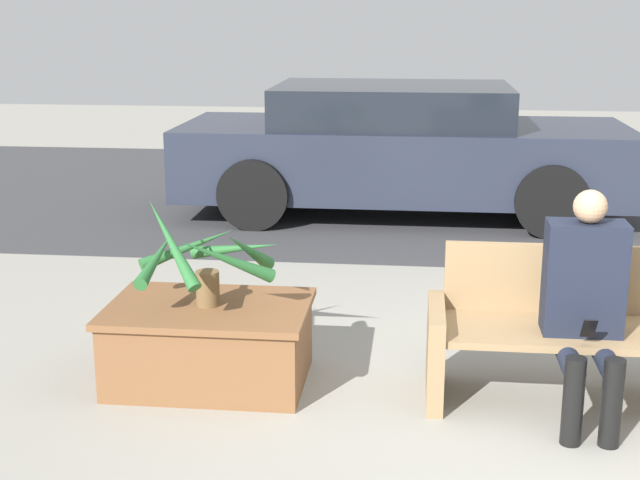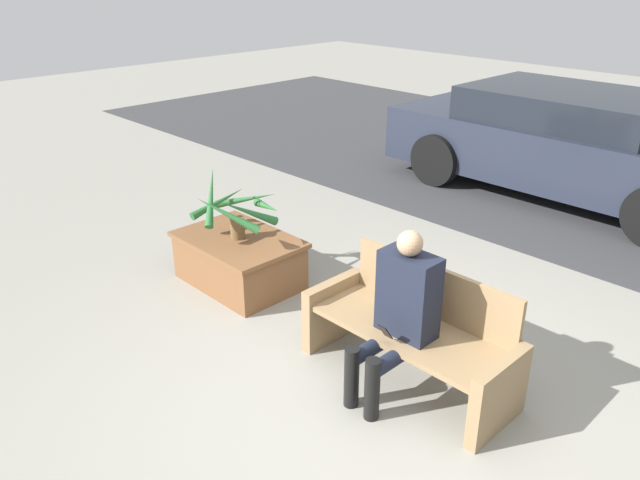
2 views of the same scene
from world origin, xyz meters
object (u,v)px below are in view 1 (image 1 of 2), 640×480
potted_plant (205,256)px  parked_car (400,149)px  bench (573,334)px  person_seated (586,299)px  planter_box (209,340)px

potted_plant → parked_car: (0.99, 4.53, -0.07)m
bench → person_seated: person_seated is taller
bench → potted_plant: (-2.05, 0.01, 0.37)m
bench → potted_plant: 2.09m
potted_plant → person_seated: bearing=-5.6°
bench → parked_car: (-1.06, 4.54, 0.31)m
parked_car → person_seated: bearing=-77.2°
bench → potted_plant: bearing=179.7°
bench → parked_car: 4.67m
planter_box → parked_car: parked_car is taller
person_seated → potted_plant: size_ratio=1.40×
person_seated → planter_box: size_ratio=1.05×
planter_box → potted_plant: 0.50m
person_seated → parked_car: bearing=102.8°
person_seated → parked_car: size_ratio=0.26×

